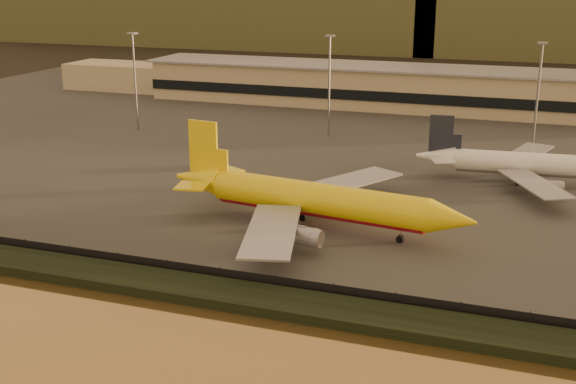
# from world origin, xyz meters

# --- Properties ---
(ground) EXTENTS (900.00, 900.00, 0.00)m
(ground) POSITION_xyz_m (0.00, 0.00, 0.00)
(ground) COLOR black
(ground) RESTS_ON ground
(embankment) EXTENTS (320.00, 7.00, 1.40)m
(embankment) POSITION_xyz_m (0.00, -17.00, 0.70)
(embankment) COLOR black
(embankment) RESTS_ON ground
(tarmac) EXTENTS (320.00, 220.00, 0.20)m
(tarmac) POSITION_xyz_m (0.00, 95.00, 0.10)
(tarmac) COLOR #2D2D2D
(tarmac) RESTS_ON ground
(perimeter_fence) EXTENTS (300.00, 0.05, 2.20)m
(perimeter_fence) POSITION_xyz_m (0.00, -13.00, 1.30)
(perimeter_fence) COLOR black
(perimeter_fence) RESTS_ON tarmac
(terminal_building) EXTENTS (202.00, 25.00, 12.60)m
(terminal_building) POSITION_xyz_m (-14.52, 125.55, 6.25)
(terminal_building) COLOR tan
(terminal_building) RESTS_ON tarmac
(apron_light_masts) EXTENTS (152.20, 12.20, 25.40)m
(apron_light_masts) POSITION_xyz_m (15.00, 75.00, 15.70)
(apron_light_masts) COLOR slate
(apron_light_masts) RESTS_ON tarmac
(dhl_cargo_jet) EXTENTS (53.66, 52.13, 16.02)m
(dhl_cargo_jet) POSITION_xyz_m (7.15, 12.33, 4.98)
(dhl_cargo_jet) COLOR yellow
(dhl_cargo_jet) RESTS_ON tarmac
(white_narrowbody_jet) EXTENTS (45.21, 43.93, 12.98)m
(white_narrowbody_jet) POSITION_xyz_m (40.20, 51.27, 4.07)
(white_narrowbody_jet) COLOR white
(white_narrowbody_jet) RESTS_ON tarmac
(gse_vehicle_yellow) EXTENTS (4.65, 2.82, 1.95)m
(gse_vehicle_yellow) POSITION_xyz_m (13.06, 22.97, 1.18)
(gse_vehicle_yellow) COLOR yellow
(gse_vehicle_yellow) RESTS_ON tarmac
(gse_vehicle_white) EXTENTS (4.81, 2.77, 2.04)m
(gse_vehicle_white) POSITION_xyz_m (-26.73, 39.99, 1.22)
(gse_vehicle_white) COLOR white
(gse_vehicle_white) RESTS_ON tarmac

